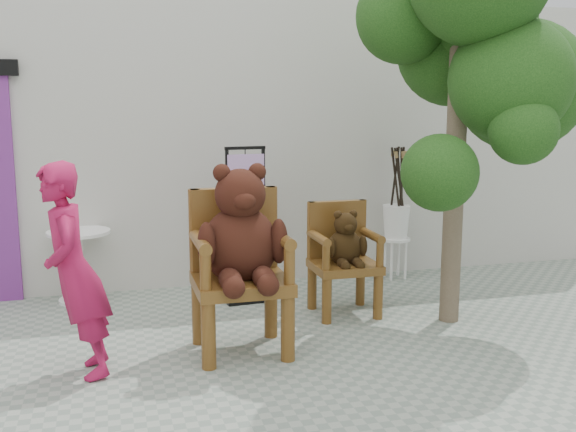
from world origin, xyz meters
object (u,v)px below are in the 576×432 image
at_px(display_stand, 246,242).
at_px(chair_big, 240,246).
at_px(cafe_table, 80,257).
at_px(stool_bucket, 396,221).
at_px(person, 74,272).
at_px(chair_small, 343,249).
at_px(tree, 481,38).

bearing_deg(display_stand, chair_big, -107.57).
bearing_deg(cafe_table, stool_bucket, -0.03).
relative_size(chair_big, person, 0.97).
distance_m(chair_big, display_stand, 1.40).
distance_m(chair_big, chair_small, 1.33).
distance_m(person, tree, 3.71).
xyz_separation_m(chair_big, stool_bucket, (2.07, 1.71, -0.21)).
bearing_deg(tree, stool_bucket, 90.02).
xyz_separation_m(person, display_stand, (1.54, 1.50, -0.18)).
xyz_separation_m(chair_big, person, (-1.22, -0.17, -0.08)).
relative_size(cafe_table, tree, 0.20).
bearing_deg(display_stand, stool_bucket, 7.94).
xyz_separation_m(person, cafe_table, (-0.04, 1.88, -0.33)).
bearing_deg(chair_small, person, -159.18).
height_order(cafe_table, stool_bucket, stool_bucket).
height_order(person, stool_bucket, person).
bearing_deg(person, chair_big, 93.37).
relative_size(person, stool_bucket, 1.06).
bearing_deg(stool_bucket, chair_big, -140.51).
bearing_deg(cafe_table, tree, -25.21).
bearing_deg(chair_big, tree, 3.96).
relative_size(display_stand, tree, 0.43).
distance_m(display_stand, stool_bucket, 1.80).
relative_size(chair_small, display_stand, 0.67).
bearing_deg(chair_small, tree, -30.20).
height_order(chair_small, display_stand, display_stand).
height_order(chair_big, chair_small, chair_big).
height_order(chair_small, tree, tree).
distance_m(chair_small, person, 2.48).
distance_m(person, stool_bucket, 3.79).
relative_size(chair_small, stool_bucket, 0.70).
bearing_deg(chair_big, chair_small, 32.89).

